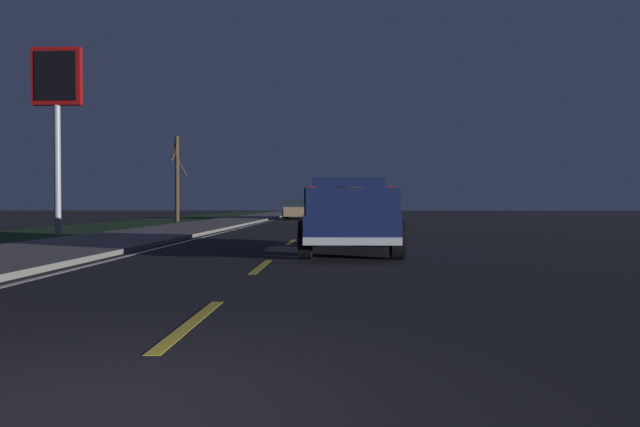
{
  "coord_description": "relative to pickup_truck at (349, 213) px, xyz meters",
  "views": [
    {
      "loc": [
        -2.84,
        -1.48,
        1.2
      ],
      "look_at": [
        10.67,
        -1.04,
        0.97
      ],
      "focal_mm": 31.01,
      "sensor_mm": 36.0,
      "label": 1
    }
  ],
  "objects": [
    {
      "name": "sedan_white",
      "position": [
        29.93,
        0.17,
        -0.2
      ],
      "size": [
        4.4,
        2.02,
        1.54
      ],
      "color": "silver",
      "rests_on": "ground"
    },
    {
      "name": "ground",
      "position": [
        15.99,
        1.75,
        -0.98
      ],
      "size": [
        144.0,
        144.0,
        0.0
      ],
      "primitive_type": "plane",
      "color": "black"
    },
    {
      "name": "lane_markings",
      "position": [
        17.7,
        4.3,
        -0.98
      ],
      "size": [
        108.0,
        3.54,
        0.01
      ],
      "color": "yellow",
      "rests_on": "ground"
    },
    {
      "name": "gas_price_sign",
      "position": [
        6.98,
        11.02,
        4.43
      ],
      "size": [
        0.27,
        1.9,
        7.18
      ],
      "color": "#99999E",
      "rests_on": "ground"
    },
    {
      "name": "sidewalk_shoulder",
      "position": [
        15.99,
        7.45,
        -0.92
      ],
      "size": [
        108.0,
        4.0,
        0.12
      ],
      "primitive_type": "cube",
      "color": "slate",
      "rests_on": "ground"
    },
    {
      "name": "sedan_tan",
      "position": [
        28.28,
        3.36,
        -0.2
      ],
      "size": [
        4.43,
        2.06,
        1.54
      ],
      "color": "#9E845B",
      "rests_on": "ground"
    },
    {
      "name": "bare_tree_far",
      "position": [
        23.06,
        11.13,
        2.08
      ],
      "size": [
        2.23,
        0.94,
        5.81
      ],
      "color": "#423323",
      "rests_on": "ground"
    },
    {
      "name": "pickup_truck",
      "position": [
        0.0,
        0.0,
        0.0
      ],
      "size": [
        5.43,
        2.31,
        1.87
      ],
      "color": "#141E4C",
      "rests_on": "ground"
    },
    {
      "name": "grass_verge",
      "position": [
        15.99,
        12.45,
        -0.98
      ],
      "size": [
        108.0,
        6.0,
        0.01
      ],
      "primitive_type": "cube",
      "color": "#1E3819",
      "rests_on": "ground"
    }
  ]
}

